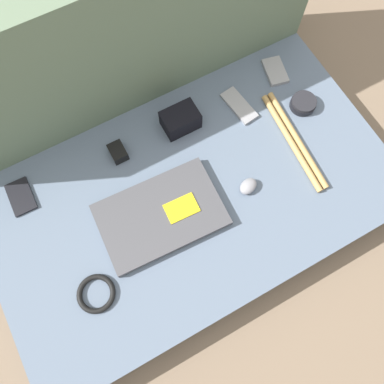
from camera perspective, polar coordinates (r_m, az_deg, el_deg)
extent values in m
plane|color=#7A6651|center=(1.19, 0.00, -2.11)|extent=(8.00, 8.00, 0.00)
cube|color=slate|center=(1.13, 0.00, -1.27)|extent=(1.17, 0.67, 0.12)
cube|color=#60755B|center=(1.14, -11.29, 20.91)|extent=(1.17, 0.20, 0.56)
cube|color=#47474C|center=(1.05, -4.80, -3.51)|extent=(0.35, 0.23, 0.03)
cube|color=yellow|center=(1.04, -1.62, -2.46)|extent=(0.09, 0.06, 0.00)
ellipsoid|color=gray|center=(1.08, 8.57, 0.88)|extent=(0.07, 0.06, 0.03)
cylinder|color=black|center=(1.24, 16.53, 12.71)|extent=(0.08, 0.08, 0.02)
cylinder|color=#232328|center=(1.23, 16.73, 13.07)|extent=(0.08, 0.08, 0.01)
cube|color=#99999E|center=(1.20, 7.17, 12.92)|extent=(0.07, 0.13, 0.01)
cube|color=#99999E|center=(1.29, 12.55, 17.53)|extent=(0.08, 0.11, 0.01)
cube|color=black|center=(1.18, -24.61, -0.65)|extent=(0.07, 0.11, 0.01)
cube|color=black|center=(1.14, -1.77, 10.94)|extent=(0.11, 0.08, 0.07)
cube|color=black|center=(1.13, -11.21, 5.97)|extent=(0.04, 0.06, 0.03)
torus|color=black|center=(1.05, -14.40, -14.78)|extent=(0.10, 0.10, 0.01)
cylinder|color=tan|center=(1.17, 14.73, 7.57)|extent=(0.04, 0.34, 0.02)
cylinder|color=tan|center=(1.18, 15.62, 7.93)|extent=(0.04, 0.34, 0.02)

